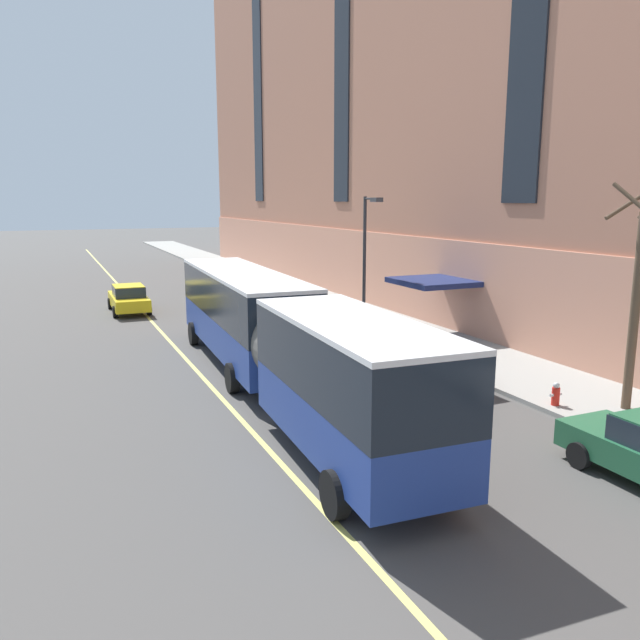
{
  "coord_description": "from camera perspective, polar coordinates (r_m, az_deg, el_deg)",
  "views": [
    {
      "loc": [
        -6.5,
        -11.9,
        6.28
      ],
      "look_at": [
        2.83,
        9.25,
        1.8
      ],
      "focal_mm": 35.0,
      "sensor_mm": 36.0,
      "label": 1
    }
  ],
  "objects": [
    {
      "name": "fire_hydrant",
      "position": [
        20.25,
        20.75,
        -6.36
      ],
      "size": [
        0.42,
        0.24,
        0.72
      ],
      "color": "red",
      "rests_on": "sidewalk"
    },
    {
      "name": "parked_car_navy_1",
      "position": [
        21.95,
        10.21,
        -3.71
      ],
      "size": [
        2.11,
        4.34,
        1.56
      ],
      "color": "navy",
      "rests_on": "ground"
    },
    {
      "name": "taxi_cab",
      "position": [
        36.77,
        -17.09,
        1.89
      ],
      "size": [
        2.05,
        4.81,
        1.56
      ],
      "color": "yellow",
      "rests_on": "ground"
    },
    {
      "name": "street_lamp",
      "position": [
        29.62,
        4.32,
        6.6
      ],
      "size": [
        0.36,
        1.48,
        6.26
      ],
      "color": "#2D2D30",
      "rests_on": "sidewalk"
    },
    {
      "name": "ground_plane",
      "position": [
        14.94,
        4.53,
        -13.92
      ],
      "size": [
        260.0,
        260.0,
        0.0
      ],
      "primitive_type": "plane",
      "color": "#4C4947"
    },
    {
      "name": "parked_car_silver_7",
      "position": [
        40.06,
        -6.18,
        3.03
      ],
      "size": [
        2.15,
        4.84,
        1.56
      ],
      "color": "#B7B7BC",
      "rests_on": "ground"
    },
    {
      "name": "street_tree_mid_block",
      "position": [
        20.19,
        26.89,
        1.86
      ],
      "size": [
        1.64,
        1.65,
        6.8
      ],
      "color": "brown",
      "rests_on": "sidewalk"
    },
    {
      "name": "parked_car_champagne_5",
      "position": [
        46.33,
        -8.44,
        4.04
      ],
      "size": [
        1.98,
        4.66,
        1.56
      ],
      "color": "#BCAD89",
      "rests_on": "ground"
    },
    {
      "name": "lane_centerline",
      "position": [
        16.87,
        -5.48,
        -10.92
      ],
      "size": [
        0.16,
        140.0,
        0.01
      ],
      "primitive_type": "cube",
      "color": "#E0D66B",
      "rests_on": "ground"
    },
    {
      "name": "sidewalk",
      "position": [
        22.37,
        21.53,
        -5.92
      ],
      "size": [
        4.37,
        160.0,
        0.15
      ],
      "primitive_type": "cube",
      "color": "#9E9B93",
      "rests_on": "ground"
    },
    {
      "name": "parked_car_champagne_4",
      "position": [
        33.68,
        -2.14,
        1.57
      ],
      "size": [
        2.04,
        4.33,
        1.56
      ],
      "color": "#BCAD89",
      "rests_on": "ground"
    },
    {
      "name": "city_bus",
      "position": [
        20.15,
        -4.32,
        -1.04
      ],
      "size": [
        3.58,
        19.8,
        3.61
      ],
      "color": "navy",
      "rests_on": "ground"
    }
  ]
}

